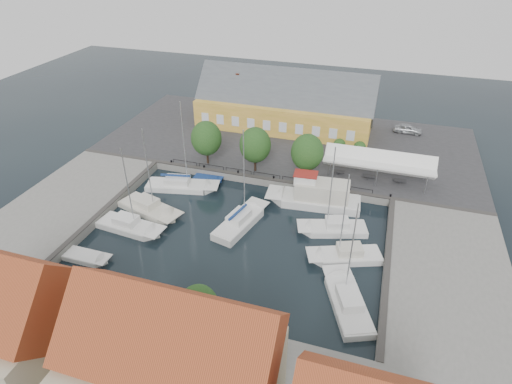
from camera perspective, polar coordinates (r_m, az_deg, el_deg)
ground at (r=49.14m, az=-2.11°, el=-5.04°), size 140.00×140.00×0.00m
north_quay at (r=67.87m, az=4.34°, el=6.58°), size 56.00×26.00×1.00m
west_quay at (r=57.60m, az=-23.96°, el=-1.39°), size 12.00×24.00×1.00m
east_quay at (r=46.19m, az=24.16°, el=-10.49°), size 12.00×24.00×1.00m
quay_edge_fittings at (r=52.19m, az=-0.39°, el=-1.11°), size 56.00×24.72×0.40m
warehouse at (r=71.69m, az=3.45°, el=11.45°), size 28.56×14.00×9.55m
tent_canopy at (r=57.50m, az=16.10°, el=3.92°), size 14.00×4.00×2.83m
quay_trees at (r=56.87m, az=-0.11°, el=6.28°), size 18.20×4.20×6.30m
car_silver at (r=73.65m, az=19.60°, el=7.95°), size 4.50×1.95×1.51m
car_red at (r=63.59m, az=0.27°, el=5.96°), size 2.52×4.01×1.25m
center_sailboat at (r=49.63m, az=-2.07°, el=-4.08°), size 4.60×9.18×12.25m
trawler at (r=53.35m, az=8.12°, el=-0.71°), size 12.00×4.41×5.00m
east_boat_a at (r=49.50m, az=10.31°, el=-4.93°), size 8.22×4.77×11.24m
east_boat_b at (r=46.00m, az=11.89°, el=-8.45°), size 8.11×5.12×10.73m
east_boat_c at (r=41.26m, az=12.06°, el=-14.25°), size 5.94×9.11×11.24m
west_boat_a at (r=57.30m, az=-9.99°, el=0.72°), size 9.95×4.65×12.64m
west_boat_b at (r=53.56m, az=-14.03°, el=-2.26°), size 8.94×5.26×11.65m
west_boat_c at (r=51.11m, az=-16.49°, el=-4.53°), size 8.39×3.38×11.08m
launch_sw at (r=48.44m, az=-21.63°, el=-8.23°), size 5.11×1.96×0.98m
launch_nw at (r=58.62m, az=-6.50°, el=1.60°), size 4.15×1.78×0.88m
townhouses at (r=29.74m, az=-14.63°, el=-22.69°), size 36.30×8.50×12.00m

